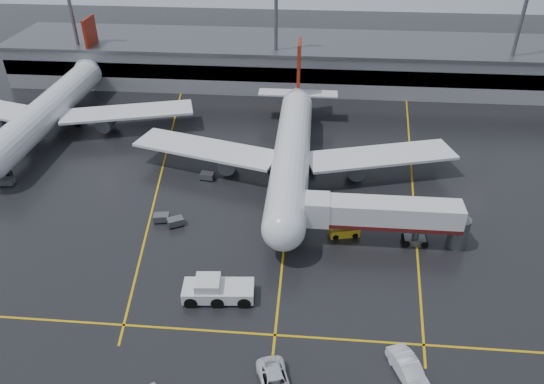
{
  "coord_description": "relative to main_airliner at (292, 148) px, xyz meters",
  "views": [
    {
      "loc": [
        2.68,
        -56.98,
        39.92
      ],
      "look_at": [
        -2.0,
        -2.0,
        4.0
      ],
      "focal_mm": 33.85,
      "sensor_mm": 36.0,
      "label": 1
    }
  ],
  "objects": [
    {
      "name": "baggage_cart_e",
      "position": [
        -41.09,
        -6.97,
        -3.58
      ],
      "size": [
        2.1,
        1.46,
        1.12
      ],
      "color": "#595B60",
      "rests_on": "ground"
    },
    {
      "name": "baggage_cart_d",
      "position": [
        -46.81,
        1.82,
        -3.58
      ],
      "size": [
        2.1,
        1.45,
        1.12
      ],
      "color": "#595B60",
      "rests_on": "ground"
    },
    {
      "name": "service_van_a",
      "position": [
        0.52,
        -37.87,
        -3.42
      ],
      "size": [
        4.22,
        6.22,
        1.58
      ],
      "primitive_type": "imported",
      "rotation": [
        0.0,
        0.0,
        0.31
      ],
      "color": "silver",
      "rests_on": "ground"
    },
    {
      "name": "baggage_cart_b",
      "position": [
        -16.32,
        -13.86,
        -3.58
      ],
      "size": [
        2.18,
        1.61,
        1.12
      ],
      "color": "#595B60",
      "rests_on": "ground"
    },
    {
      "name": "terminal",
      "position": [
        0.0,
        38.23,
        0.11
      ],
      "size": [
        122.0,
        19.0,
        8.6
      ],
      "color": "gray",
      "rests_on": "ground"
    },
    {
      "name": "apron_line_centre",
      "position": [
        0.0,
        -9.7,
        -4.2
      ],
      "size": [
        0.25,
        90.0,
        0.02
      ],
      "primitive_type": "cube",
      "color": "gold",
      "rests_on": "ground"
    },
    {
      "name": "apron_line_right",
      "position": [
        18.0,
        0.3,
        -4.2
      ],
      "size": [
        7.57,
        69.64,
        0.02
      ],
      "primitive_type": "cube",
      "rotation": [
        0.0,
        0.0,
        -0.1
      ],
      "color": "gold",
      "rests_on": "ground"
    },
    {
      "name": "light_mast_mid",
      "position": [
        -5.0,
        32.3,
        10.27
      ],
      "size": [
        3.0,
        1.2,
        25.45
      ],
      "color": "#595B60",
      "rests_on": "ground"
    },
    {
      "name": "service_van_c",
      "position": [
        12.53,
        -35.51,
        -3.3
      ],
      "size": [
        3.82,
        5.82,
        1.81
      ],
      "primitive_type": "imported",
      "rotation": [
        0.0,
        0.0,
        0.38
      ],
      "color": "silver",
      "rests_on": "ground"
    },
    {
      "name": "ground",
      "position": [
        0.0,
        -9.7,
        -4.21
      ],
      "size": [
        220.0,
        220.0,
        0.0
      ],
      "primitive_type": "plane",
      "color": "black",
      "rests_on": "ground"
    },
    {
      "name": "light_mast_right",
      "position": [
        40.0,
        32.3,
        10.27
      ],
      "size": [
        3.0,
        1.2,
        25.45
      ],
      "color": "#595B60",
      "rests_on": "ground"
    },
    {
      "name": "second_airliner",
      "position": [
        -42.0,
        12.0,
        0.0
      ],
      "size": [
        48.8,
        45.6,
        14.1
      ],
      "color": "silver",
      "rests_on": "ground"
    },
    {
      "name": "main_airliner",
      "position": [
        0.0,
        0.0,
        0.0
      ],
      "size": [
        48.8,
        45.6,
        14.1
      ],
      "color": "silver",
      "rests_on": "ground"
    },
    {
      "name": "apron_line_left",
      "position": [
        -20.0,
        0.3,
        -4.2
      ],
      "size": [
        9.99,
        69.35,
        0.02
      ],
      "primitive_type": "cube",
      "rotation": [
        0.0,
        0.0,
        0.14
      ],
      "color": "gold",
      "rests_on": "ground"
    },
    {
      "name": "jet_bridge",
      "position": [
        11.87,
        -15.7,
        -0.28
      ],
      "size": [
        19.9,
        3.4,
        6.05
      ],
      "color": "silver",
      "rests_on": "ground"
    },
    {
      "name": "pushback_tractor",
      "position": [
        -6.7,
        -27.01,
        -3.13
      ],
      "size": [
        7.83,
        3.81,
        2.72
      ],
      "color": "silver",
      "rests_on": "ground"
    },
    {
      "name": "belt_loader",
      "position": [
        7.38,
        -14.72,
        -3.62
      ],
      "size": [
        4.01,
        2.44,
        2.38
      ],
      "color": "gold",
      "rests_on": "ground"
    },
    {
      "name": "baggage_cart_c",
      "position": [
        -12.35,
        -2.94,
        -3.58
      ],
      "size": [
        2.17,
        1.59,
        1.12
      ],
      "color": "#595B60",
      "rests_on": "ground"
    },
    {
      "name": "light_mast_left",
      "position": [
        -45.0,
        32.3,
        10.27
      ],
      "size": [
        3.0,
        1.2,
        25.45
      ],
      "color": "#595B60",
      "rests_on": "ground"
    },
    {
      "name": "baggage_cart_a",
      "position": [
        -14.28,
        -14.58,
        -3.58
      ],
      "size": [
        2.38,
        2.08,
        1.12
      ],
      "color": "#595B60",
      "rests_on": "ground"
    },
    {
      "name": "apron_line_stop",
      "position": [
        0.0,
        -31.7,
        -4.2
      ],
      "size": [
        60.0,
        0.25,
        0.02
      ],
      "primitive_type": "cube",
      "color": "gold",
      "rests_on": "ground"
    }
  ]
}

